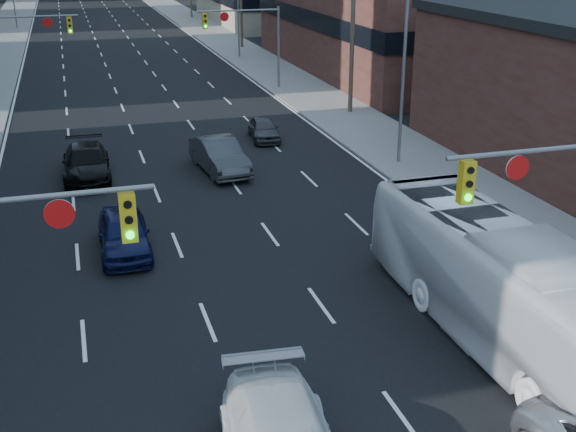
# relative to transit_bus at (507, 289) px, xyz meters

# --- Properties ---
(road_surface) EXTENTS (18.00, 300.00, 0.02)m
(road_surface) POSITION_rel_transit_bus_xyz_m (-6.00, 121.54, -1.69)
(road_surface) COLOR black
(road_surface) RESTS_ON ground
(sidewalk_left) EXTENTS (5.00, 300.00, 0.15)m
(sidewalk_left) POSITION_rel_transit_bus_xyz_m (-17.50, 121.54, -1.63)
(sidewalk_left) COLOR slate
(sidewalk_left) RESTS_ON ground
(storefront_right_mid) EXTENTS (20.00, 30.00, 9.00)m
(storefront_right_mid) POSITION_rel_transit_bus_xyz_m (18.00, 41.54, 2.80)
(storefront_right_mid) COLOR #472119
(storefront_right_mid) RESTS_ON ground
(signal_far_left) EXTENTS (6.09, 0.33, 6.00)m
(signal_far_left) POSITION_rel_transit_bus_xyz_m (-13.68, 36.53, 2.60)
(signal_far_left) COLOR slate
(signal_far_left) RESTS_ON ground
(signal_far_right) EXTENTS (6.09, 0.33, 6.00)m
(signal_far_right) POSITION_rel_transit_bus_xyz_m (1.68, 36.53, 2.60)
(signal_far_right) COLOR slate
(signal_far_right) RESTS_ON ground
(utility_pole_block) EXTENTS (2.20, 0.28, 11.00)m
(utility_pole_block) POSITION_rel_transit_bus_xyz_m (6.20, 27.54, 4.07)
(utility_pole_block) COLOR #4C3D2D
(utility_pole_block) RESTS_ON ground
(streetlight_right_near) EXTENTS (2.03, 0.22, 9.00)m
(streetlight_right_near) POSITION_rel_transit_bus_xyz_m (4.34, 16.54, 3.35)
(streetlight_right_near) COLOR slate
(streetlight_right_near) RESTS_ON ground
(streetlight_right_far) EXTENTS (2.03, 0.22, 9.00)m
(streetlight_right_far) POSITION_rel_transit_bus_xyz_m (4.34, 51.54, 3.35)
(streetlight_right_far) COLOR slate
(streetlight_right_far) RESTS_ON ground
(transit_bus) EXTENTS (2.93, 12.25, 3.41)m
(transit_bus) POSITION_rel_transit_bus_xyz_m (0.00, 0.00, 0.00)
(transit_bus) COLOR white
(transit_bus) RESTS_ON ground
(sedan_blue) EXTENTS (1.87, 4.48, 1.51)m
(sedan_blue) POSITION_rel_transit_bus_xyz_m (-9.70, 9.47, -0.95)
(sedan_blue) COLOR #0D1135
(sedan_blue) RESTS_ON ground
(sedan_grey_center) EXTENTS (2.27, 5.12, 1.63)m
(sedan_grey_center) POSITION_rel_transit_bus_xyz_m (-4.40, 17.90, -0.89)
(sedan_grey_center) COLOR #363538
(sedan_grey_center) RESTS_ON ground
(sedan_black_far) EXTENTS (2.27, 5.33, 1.53)m
(sedan_black_far) POSITION_rel_transit_bus_xyz_m (-10.65, 18.69, -0.94)
(sedan_black_far) COLOR black
(sedan_black_far) RESTS_ON ground
(sedan_grey_right) EXTENTS (1.88, 3.86, 1.27)m
(sedan_grey_right) POSITION_rel_transit_bus_xyz_m (-0.80, 23.01, -1.07)
(sedan_grey_right) COLOR #38383B
(sedan_grey_right) RESTS_ON ground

